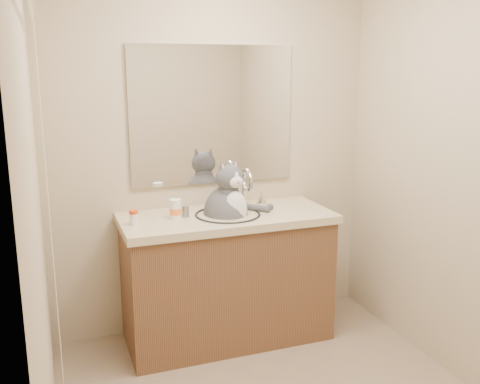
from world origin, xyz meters
The scene contains 8 objects.
room centered at (0.00, 0.00, 1.20)m, with size 2.22×2.52×2.42m.
vanity centered at (0.00, 0.96, 0.44)m, with size 1.34×0.59×1.12m.
mirror centered at (0.00, 1.24, 1.45)m, with size 1.10×0.02×0.90m, color white.
shower_curtain centered at (-1.05, 0.10, 1.03)m, with size 0.02×1.30×1.93m.
cat centered at (0.00, 0.97, 0.87)m, with size 0.47×0.38×0.56m.
pill_bottle_redcap centered at (-0.59, 0.92, 0.90)m, with size 0.06×0.06×0.09m.
pill_bottle_orange centered at (-0.33, 0.97, 0.91)m, with size 0.09×0.09×0.12m.
grey_canister centered at (-0.26, 0.99, 0.88)m, with size 0.05×0.05×0.07m.
Camera 1 is at (-1.04, -2.13, 1.75)m, focal length 40.00 mm.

